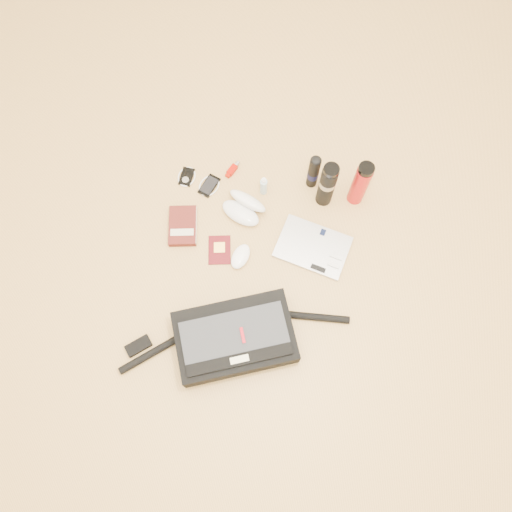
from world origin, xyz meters
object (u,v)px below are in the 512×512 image
book (183,226)px  thermos_black (327,185)px  messenger_bag (234,338)px  laptop (313,247)px  thermos_red (360,184)px

book → thermos_black: size_ratio=0.74×
messenger_bag → laptop: 0.53m
laptop → thermos_red: bearing=73.0°
laptop → thermos_red: (0.15, 0.28, 0.12)m
laptop → book: (-0.58, -0.01, 0.01)m
thermos_black → thermos_red: (0.14, 0.03, -0.00)m
messenger_bag → thermos_red: (0.41, 0.74, 0.07)m
book → thermos_black: 0.65m
book → thermos_black: thermos_black is taller
messenger_bag → laptop: size_ratio=2.62×
laptop → book: 0.58m
messenger_bag → book: size_ratio=4.34×
book → thermos_red: thermos_red is taller
thermos_black → laptop: bearing=-92.8°
messenger_bag → thermos_red: size_ratio=3.25×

